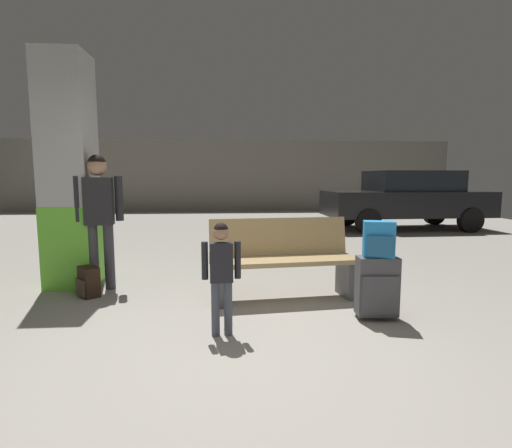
{
  "coord_description": "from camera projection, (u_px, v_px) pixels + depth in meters",
  "views": [
    {
      "loc": [
        -0.02,
        -2.86,
        1.35
      ],
      "look_at": [
        0.28,
        1.3,
        0.85
      ],
      "focal_mm": 27.37,
      "sensor_mm": 36.0,
      "label": 1
    }
  ],
  "objects": [
    {
      "name": "ground_plane",
      "position": [
        230.0,
        256.0,
        6.96
      ],
      "size": [
        18.0,
        18.0,
        0.1
      ],
      "primitive_type": "cube",
      "color": "gray"
    },
    {
      "name": "backpack_dark_floor",
      "position": [
        88.0,
        282.0,
        4.43
      ],
      "size": [
        0.31,
        0.32,
        0.34
      ],
      "color": "black",
      "rests_on": "ground_plane"
    },
    {
      "name": "garage_back_wall",
      "position": [
        228.0,
        176.0,
        15.56
      ],
      "size": [
        18.0,
        0.12,
        2.8
      ],
      "primitive_type": "cube",
      "color": "gray",
      "rests_on": "ground_plane"
    },
    {
      "name": "suitcase",
      "position": [
        377.0,
        286.0,
        3.7
      ],
      "size": [
        0.39,
        0.26,
        0.6
      ],
      "color": "#4C4C51",
      "rests_on": "ground_plane"
    },
    {
      "name": "structural_pillar",
      "position": [
        69.0,
        173.0,
        4.75
      ],
      "size": [
        0.57,
        0.57,
        2.82
      ],
      "color": "#66C633",
      "rests_on": "ground_plane"
    },
    {
      "name": "backpack_bright",
      "position": [
        379.0,
        240.0,
        3.65
      ],
      "size": [
        0.31,
        0.25,
        0.34
      ],
      "color": "#268CD8",
      "rests_on": "suitcase"
    },
    {
      "name": "parked_car_side",
      "position": [
        406.0,
        198.0,
        10.14
      ],
      "size": [
        4.15,
        1.9,
        1.51
      ],
      "color": "black",
      "rests_on": "ground_plane"
    },
    {
      "name": "adult",
      "position": [
        99.0,
        207.0,
        4.62
      ],
      "size": [
        0.55,
        0.23,
        1.62
      ],
      "color": "#38383D",
      "rests_on": "ground_plane"
    },
    {
      "name": "child",
      "position": [
        221.0,
        267.0,
        3.29
      ],
      "size": [
        0.33,
        0.19,
        0.98
      ],
      "color": "#4C5160",
      "rests_on": "ground_plane"
    },
    {
      "name": "bench",
      "position": [
        282.0,
        259.0,
        4.35
      ],
      "size": [
        1.65,
        0.69,
        0.89
      ],
      "color": "tan",
      "rests_on": "ground_plane"
    }
  ]
}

